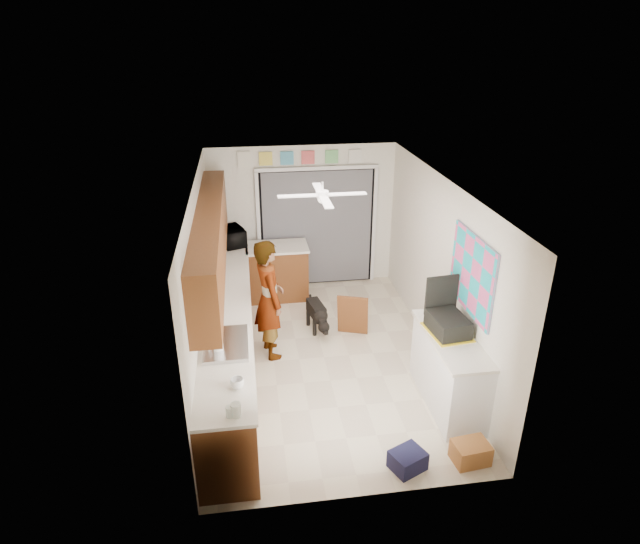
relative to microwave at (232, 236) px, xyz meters
name	(u,v)px	position (x,y,z in m)	size (l,w,h in m)	color
floor	(324,357)	(1.23, -2.16, -1.09)	(5.00, 5.00, 0.00)	beige
ceiling	(325,185)	(1.23, -2.16, 1.41)	(5.00, 5.00, 0.00)	white
wall_back	(303,217)	(1.23, 0.34, 0.16)	(3.20, 3.20, 0.00)	white
wall_front	(366,394)	(1.23, -4.66, 0.16)	(3.20, 3.20, 0.00)	white
wall_left	(201,285)	(-0.37, -2.16, 0.16)	(5.00, 5.00, 0.00)	white
wall_right	(440,270)	(2.83, -2.16, 0.16)	(5.00, 5.00, 0.00)	white
left_base_cabinets	(229,337)	(-0.07, -2.16, -0.64)	(0.60, 4.80, 0.90)	brown
left_countertop	(227,306)	(-0.06, -2.16, -0.17)	(0.62, 4.80, 0.04)	white
upper_cabinets	(211,239)	(-0.21, -1.96, 0.71)	(0.32, 4.00, 0.80)	brown
sink_basin	(226,344)	(-0.06, -3.16, -0.13)	(0.50, 0.76, 0.06)	silver
faucet	(209,339)	(-0.25, -3.16, -0.04)	(0.03, 0.03, 0.22)	silver
peninsula_base	(278,273)	(0.73, -0.16, -0.64)	(1.00, 0.60, 0.90)	brown
peninsula_top	(277,247)	(0.73, -0.16, -0.17)	(1.04, 0.64, 0.04)	white
back_opening_recess	(317,228)	(1.48, 0.31, -0.04)	(2.00, 0.06, 2.10)	black
curtain_panel	(317,229)	(1.48, 0.27, -0.04)	(1.90, 0.03, 2.05)	slate
door_trim_left	(259,232)	(0.46, 0.28, -0.04)	(0.06, 0.04, 2.10)	white
door_trim_right	(374,226)	(2.50, 0.28, -0.04)	(0.06, 0.04, 2.10)	white
door_trim_head	(317,168)	(1.48, 0.28, 1.03)	(2.10, 0.04, 0.06)	white
header_frame_0	(266,159)	(0.63, 0.31, 1.21)	(0.22, 0.02, 0.22)	#E2D14B
header_frame_1	(287,158)	(0.98, 0.31, 1.21)	(0.22, 0.02, 0.22)	#479BBF
header_frame_2	(308,158)	(1.33, 0.31, 1.21)	(0.22, 0.02, 0.22)	#DB5255
header_frame_3	(332,157)	(1.73, 0.31, 1.21)	(0.22, 0.02, 0.22)	#6CBD71
header_frame_4	(355,156)	(2.13, 0.31, 1.21)	(0.22, 0.02, 0.22)	silver
route66_sign	(244,160)	(0.28, 0.31, 1.21)	(0.22, 0.02, 0.26)	silver
right_counter_base	(449,372)	(2.58, -3.36, -0.64)	(0.50, 1.40, 0.90)	white
right_counter_top	(452,339)	(2.57, -3.36, -0.17)	(0.54, 1.44, 0.04)	white
abstract_painting	(472,274)	(2.81, -3.16, 0.56)	(0.03, 1.15, 0.95)	#DC518F
ceiling_fan	(322,195)	(1.23, -1.96, 1.23)	(1.14, 1.14, 0.24)	white
microwave	(232,236)	(0.00, 0.00, 0.00)	(0.54, 0.36, 0.30)	black
cup	(237,383)	(0.07, -3.98, -0.09)	(0.14, 0.14, 0.11)	white
jar_a	(236,410)	(0.05, -4.41, -0.08)	(0.10, 0.10, 0.14)	silver
jar_b	(230,412)	(-0.01, -4.41, -0.09)	(0.07, 0.07, 0.11)	silver
paper_towel_roll	(218,343)	(-0.14, -3.30, -0.03)	(0.11, 0.11, 0.24)	white
suitcase	(448,324)	(2.55, -3.25, -0.04)	(0.39, 0.52, 0.22)	black
suitcase_rim	(447,332)	(2.55, -3.25, -0.15)	(0.44, 0.58, 0.02)	yellow
suitcase_lid	(441,295)	(2.55, -2.96, 0.21)	(0.42, 0.03, 0.50)	black
cardboard_box	(471,452)	(2.48, -4.36, -0.97)	(0.38, 0.28, 0.24)	#AE6A36
navy_crate	(408,460)	(1.79, -4.36, -0.98)	(0.34, 0.28, 0.21)	#141534
cabinet_door_panel	(353,315)	(1.75, -1.62, -0.74)	(0.46, 0.03, 0.69)	brown
man	(269,299)	(0.50, -1.93, -0.22)	(0.63, 0.41, 1.73)	white
dog	(316,315)	(1.23, -1.37, -0.84)	(0.28, 0.64, 0.51)	black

